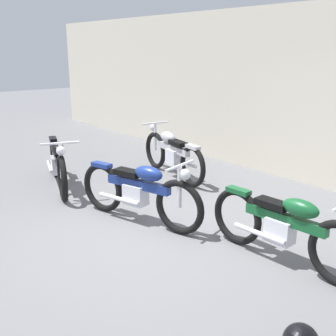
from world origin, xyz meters
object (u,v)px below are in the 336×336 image
object	(u,v)px
motorcycle_black	(58,162)
motorcycle_blue	(139,191)
motorcycle_green	(285,227)
motorcycle_silver	(172,153)

from	to	relation	value
motorcycle_black	motorcycle_blue	world-z (taller)	motorcycle_black
motorcycle_green	motorcycle_black	xyz separation A→B (m)	(-4.09, -0.80, 0.02)
motorcycle_black	motorcycle_green	bearing A→B (deg)	30.48
motorcycle_green	motorcycle_blue	distance (m)	2.06
motorcycle_silver	motorcycle_blue	size ratio (longest dim) A/B	1.01
motorcycle_black	motorcycle_blue	size ratio (longest dim) A/B	0.99
motorcycle_silver	motorcycle_black	bearing A→B (deg)	79.01
motorcycle_green	motorcycle_silver	world-z (taller)	motorcycle_silver
motorcycle_silver	motorcycle_blue	distance (m)	2.23
motorcycle_green	motorcycle_blue	bearing A→B (deg)	-166.56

